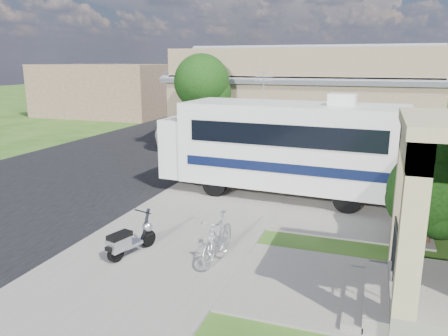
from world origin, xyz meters
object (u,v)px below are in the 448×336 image
(motorhome, at_px, (283,144))
(van, at_px, (227,110))
(pickup_truck, at_px, (192,127))
(garden_hose, at_px, (381,275))
(shrub, at_px, (435,188))
(bicycle, at_px, (218,240))
(scooter, at_px, (129,240))

(motorhome, bearing_deg, van, 118.23)
(pickup_truck, bearing_deg, garden_hose, 119.02)
(pickup_truck, bearing_deg, motorhome, 121.69)
(motorhome, xyz_separation_m, pickup_truck, (-6.68, 8.15, -0.92))
(shrub, relative_size, van, 0.43)
(bicycle, relative_size, van, 0.27)
(bicycle, xyz_separation_m, van, (-6.96, 20.84, 0.41))
(bicycle, bearing_deg, garden_hose, 6.80)
(scooter, relative_size, garden_hose, 3.54)
(motorhome, bearing_deg, garden_hose, -54.86)
(van, distance_m, garden_hose, 22.97)
(bicycle, bearing_deg, van, 109.66)
(scooter, relative_size, van, 0.22)
(bicycle, height_order, garden_hose, bicycle)
(motorhome, distance_m, bicycle, 5.40)
(bicycle, bearing_deg, scooter, -164.89)
(motorhome, relative_size, bicycle, 4.60)
(bicycle, bearing_deg, motorhome, 88.21)
(motorhome, height_order, pickup_truck, motorhome)
(shrub, distance_m, bicycle, 5.20)
(bicycle, distance_m, garden_hose, 3.38)
(van, bearing_deg, scooter, -80.59)
(motorhome, bearing_deg, shrub, -29.67)
(scooter, xyz_separation_m, pickup_truck, (-4.49, 13.90, 0.33))
(garden_hose, bearing_deg, motorhome, 121.83)
(pickup_truck, distance_m, garden_hose, 16.34)
(motorhome, height_order, garden_hose, motorhome)
(bicycle, height_order, van, van)
(motorhome, distance_m, garden_hose, 6.03)
(pickup_truck, bearing_deg, van, -93.39)
(motorhome, height_order, bicycle, motorhome)
(shrub, relative_size, pickup_truck, 0.50)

